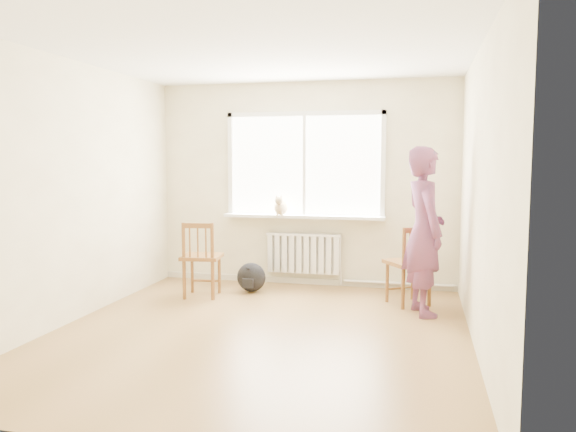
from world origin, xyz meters
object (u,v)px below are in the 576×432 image
Objects in this scene: backpack at (251,277)px; chair_left at (201,259)px; chair_right at (411,265)px; person at (424,231)px; cat at (281,207)px.

chair_left is at bearing -140.68° from backpack.
chair_right is 2.02m from backpack.
person is (2.64, -0.14, 0.44)m from chair_left.
person reaches higher than cat.
person reaches higher than chair_left.
backpack is at bearing -40.17° from chair_right.
person is 4.90× the size of backpack.
person reaches higher than backpack.
person reaches higher than chair_right.
chair_right is at bearing -6.57° from backpack.
cat is at bearing -54.10° from chair_right.
person is at bearing 78.64° from chair_right.
chair_left is 2.25× the size of cat.
backpack is (-0.29, -0.41, -0.88)m from cat.
chair_left is 0.51× the size of person.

